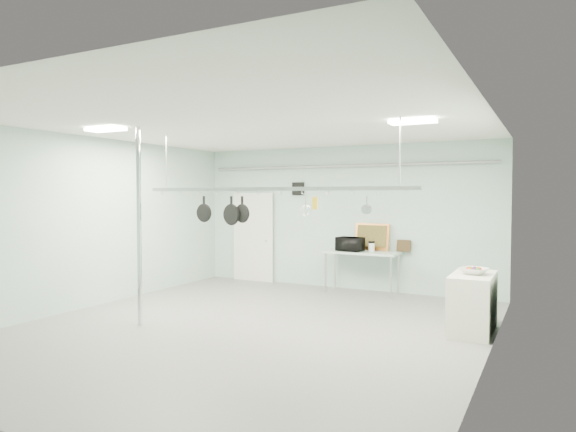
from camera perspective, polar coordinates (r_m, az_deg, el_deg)
The scene contains 25 objects.
floor at distance 8.28m, azimuth -4.35°, elevation -12.38°, with size 8.00×8.00×0.00m, color gray.
ceiling at distance 8.08m, azimuth -4.42°, elevation 10.07°, with size 7.00×8.00×0.02m, color silver.
back_wall at distance 11.60m, azimuth 6.04°, elevation -0.15°, with size 7.00×0.02×3.20m, color #9EBEAD.
right_wall at distance 6.86m, azimuth 21.25°, elevation -2.02°, with size 0.02×8.00×3.20m, color #9EBEAD.
door at distance 12.61m, azimuth -3.84°, elevation -2.45°, with size 1.10×0.10×2.20m, color silver.
wall_vent at distance 12.02m, azimuth 1.13°, elevation 3.05°, with size 0.30×0.04×0.30m, color black.
conduit_pipe at distance 11.53m, azimuth 5.91°, elevation 5.55°, with size 0.07×0.07×6.60m, color gray.
chrome_pole at distance 8.59m, azimuth -16.22°, elevation -1.11°, with size 0.08×0.08×3.20m, color silver.
prep_table at distance 11.09m, azimuth 8.19°, elevation -4.26°, with size 1.60×0.70×0.91m.
side_cabinet at distance 8.44m, azimuth 19.83°, elevation -9.09°, with size 0.60×1.20×0.90m, color silver.
pot_rack at distance 8.16m, azimuth -2.09°, elevation 3.23°, with size 4.80×0.06×1.00m.
light_panel_left at distance 8.85m, azimuth -19.61°, elevation 9.07°, with size 0.65×0.30×0.05m, color white.
light_panel_right at distance 7.70m, azimuth 13.69°, elevation 10.17°, with size 0.65×0.30×0.05m, color white.
microwave at distance 11.03m, azimuth 6.93°, elevation -3.13°, with size 0.54×0.36×0.30m, color black.
coffee_canister at distance 11.02m, azimuth 9.26°, elevation -3.45°, with size 0.13×0.13×0.18m, color white.
painting_large at distance 11.30m, azimuth 9.31°, elevation -2.29°, with size 0.78×0.05×0.58m, color orange.
painting_small at distance 11.12m, azimuth 12.74°, elevation -3.25°, with size 0.30×0.04×0.25m, color #332511.
fruit_bowl at distance 8.32m, azimuth 19.97°, elevation -5.76°, with size 0.40×0.40×0.10m, color silver.
skillet_left at distance 8.87m, azimuth -9.32°, elevation 0.82°, with size 0.31×0.06×0.43m, color black, non-canonical shape.
skillet_mid at distance 8.55m, azimuth -6.32°, elevation 0.60°, with size 0.35×0.06×0.48m, color black, non-canonical shape.
skillet_right at distance 8.43m, azimuth -5.12°, elevation 0.81°, with size 0.31×0.06×0.41m, color black, non-canonical shape.
whisk at distance 7.87m, azimuth 1.97°, elevation 1.02°, with size 0.17×0.17×0.33m, color #AFB0B4, non-canonical shape.
grater at distance 7.80m, azimuth 2.99°, elevation 1.43°, with size 0.09×0.02×0.21m, color gold, non-canonical shape.
saucepan at distance 7.50m, azimuth 8.74°, elevation 1.24°, with size 0.14×0.08×0.25m, color #ACADB1, non-canonical shape.
fruit_cluster at distance 8.32m, azimuth 19.97°, elevation -5.49°, with size 0.24×0.24×0.09m, color #9B240E, non-canonical shape.
Camera 1 is at (4.22, -6.81, 2.10)m, focal length 32.00 mm.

